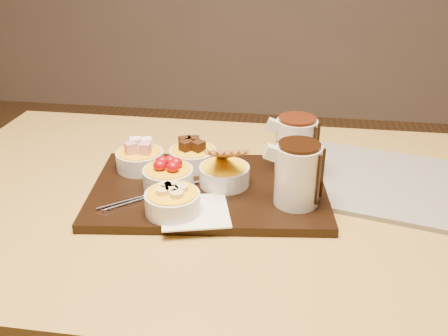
# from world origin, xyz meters

# --- Properties ---
(dining_table) EXTENTS (1.20, 0.80, 0.75)m
(dining_table) POSITION_xyz_m (0.00, 0.00, 0.65)
(dining_table) COLOR #B28F42
(dining_table) RESTS_ON ground
(serving_board) EXTENTS (0.49, 0.35, 0.02)m
(serving_board) POSITION_xyz_m (0.00, -0.00, 0.76)
(serving_board) COLOR black
(serving_board) RESTS_ON dining_table
(napkin) EXTENTS (0.15, 0.15, 0.00)m
(napkin) POSITION_xyz_m (-0.00, -0.10, 0.77)
(napkin) COLOR white
(napkin) RESTS_ON serving_board
(bowl_marshmallows) EXTENTS (0.10, 0.10, 0.04)m
(bowl_marshmallows) POSITION_xyz_m (-0.16, 0.06, 0.79)
(bowl_marshmallows) COLOR beige
(bowl_marshmallows) RESTS_ON serving_board
(bowl_cake) EXTENTS (0.10, 0.10, 0.04)m
(bowl_cake) POSITION_xyz_m (-0.05, 0.08, 0.79)
(bowl_cake) COLOR beige
(bowl_cake) RESTS_ON serving_board
(bowl_strawberries) EXTENTS (0.10, 0.10, 0.04)m
(bowl_strawberries) POSITION_xyz_m (-0.08, -0.02, 0.79)
(bowl_strawberries) COLOR beige
(bowl_strawberries) RESTS_ON serving_board
(bowl_biscotti) EXTENTS (0.10, 0.10, 0.04)m
(bowl_biscotti) POSITION_xyz_m (0.03, 0.01, 0.79)
(bowl_biscotti) COLOR beige
(bowl_biscotti) RESTS_ON serving_board
(bowl_bananas) EXTENTS (0.10, 0.10, 0.04)m
(bowl_bananas) POSITION_xyz_m (-0.04, -0.11, 0.79)
(bowl_bananas) COLOR beige
(bowl_bananas) RESTS_ON serving_board
(pitcher_dark_chocolate) EXTENTS (0.09, 0.09, 0.11)m
(pitcher_dark_chocolate) POSITION_xyz_m (0.17, -0.04, 0.83)
(pitcher_dark_chocolate) COLOR silver
(pitcher_dark_chocolate) RESTS_ON serving_board
(pitcher_milk_chocolate) EXTENTS (0.09, 0.09, 0.11)m
(pitcher_milk_chocolate) POSITION_xyz_m (0.17, 0.09, 0.83)
(pitcher_milk_chocolate) COLOR silver
(pitcher_milk_chocolate) RESTS_ON serving_board
(fondue_skewers) EXTENTS (0.19, 0.22, 0.01)m
(fondue_skewers) POSITION_xyz_m (-0.08, -0.04, 0.77)
(fondue_skewers) COLOR silver
(fondue_skewers) RESTS_ON serving_board
(newspaper) EXTENTS (0.44, 0.38, 0.01)m
(newspaper) POSITION_xyz_m (0.31, 0.10, 0.76)
(newspaper) COLOR beige
(newspaper) RESTS_ON dining_table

